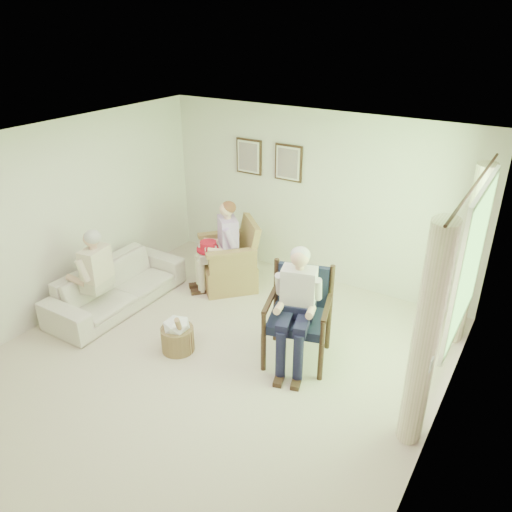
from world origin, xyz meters
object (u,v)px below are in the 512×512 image
at_px(wicker_armchair, 229,265).
at_px(wood_armchair, 302,311).
at_px(red_hat, 208,247).
at_px(sofa, 117,286).
at_px(person_sofa, 92,271).
at_px(hatbox, 177,334).
at_px(person_wicker, 223,241).
at_px(person_dark, 295,300).

relative_size(wicker_armchair, wood_armchair, 0.93).
bearing_deg(red_hat, sofa, -128.13).
bearing_deg(person_sofa, wicker_armchair, 139.97).
relative_size(wicker_armchair, sofa, 0.50).
height_order(red_hat, hatbox, red_hat).
xyz_separation_m(wood_armchair, sofa, (-2.75, -0.34, -0.31)).
height_order(person_wicker, red_hat, person_wicker).
bearing_deg(person_sofa, wood_armchair, 95.27).
height_order(person_sofa, red_hat, person_sofa).
bearing_deg(sofa, red_hat, -38.13).
distance_m(person_dark, hatbox, 1.57).
bearing_deg(hatbox, person_dark, 22.09).
bearing_deg(red_hat, wood_armchair, -20.85).
relative_size(sofa, hatbox, 3.45).
relative_size(wicker_armchair, person_sofa, 0.82).
bearing_deg(person_dark, person_sofa, 174.37).
distance_m(sofa, red_hat, 1.42).
relative_size(wicker_armchair, person_dark, 0.72).
height_order(sofa, hatbox, sofa).
bearing_deg(sofa, person_sofa, -180.00).
height_order(sofa, person_sofa, person_sofa).
distance_m(wicker_armchair, person_wicker, 0.48).
xyz_separation_m(person_dark, person_sofa, (-2.75, -0.54, -0.15)).
height_order(sofa, person_dark, person_dark).
xyz_separation_m(wood_armchair, person_wicker, (-1.74, 0.86, 0.17)).
relative_size(wood_armchair, sofa, 0.54).
relative_size(wood_armchair, red_hat, 3.21).
distance_m(person_wicker, person_dark, 2.03).
height_order(person_sofa, hatbox, person_sofa).
bearing_deg(wicker_armchair, person_sofa, -77.25).
xyz_separation_m(sofa, person_dark, (2.75, 0.16, 0.57)).
bearing_deg(person_dark, wood_armchair, 73.30).
bearing_deg(wood_armchair, sofa, 170.39).
bearing_deg(sofa, wood_armchair, -82.91).
xyz_separation_m(person_wicker, red_hat, (-0.18, -0.13, -0.09)).
xyz_separation_m(wicker_armchair, person_dark, (1.74, -1.19, 0.54)).
xyz_separation_m(wood_armchair, red_hat, (-1.91, 0.73, 0.08)).
height_order(person_dark, red_hat, person_dark).
bearing_deg(sofa, hatbox, -105.03).
relative_size(wood_armchair, person_sofa, 0.89).
distance_m(person_dark, red_hat, 2.13).
bearing_deg(person_wicker, hatbox, -32.38).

